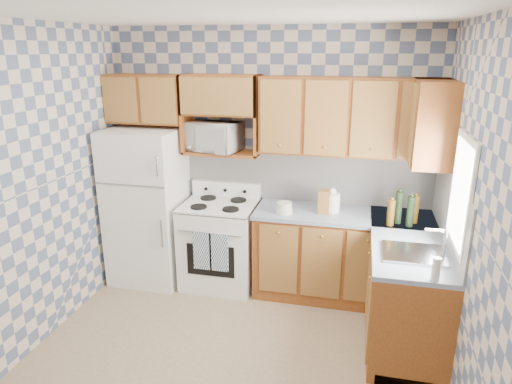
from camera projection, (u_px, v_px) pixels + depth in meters
floor at (230, 362)px, 3.77m from camera, size 3.40×3.40×0.00m
back_wall at (269, 159)px, 4.85m from camera, size 3.40×0.02×2.70m
right_wall at (475, 228)px, 3.00m from camera, size 0.02×3.20×2.70m
backsplash_back at (306, 175)px, 4.80m from camera, size 2.60×0.02×0.56m
backsplash_right at (449, 209)px, 3.79m from camera, size 0.02×1.60×0.56m
refrigerator at (148, 206)px, 4.95m from camera, size 0.75×0.70×1.68m
stove_body at (220, 245)px, 4.92m from camera, size 0.76×0.65×0.90m
cooktop at (219, 205)px, 4.78m from camera, size 0.76×0.65×0.02m
backguard at (226, 189)px, 5.01m from camera, size 0.76×0.08×0.17m
dish_towel_left at (203, 251)px, 4.59m from camera, size 0.19×0.02×0.40m
dish_towel_right at (219, 252)px, 4.55m from camera, size 0.19×0.02×0.40m
base_cabinets_back at (342, 257)px, 4.67m from camera, size 1.75×0.60×0.88m
base_cabinets_right at (404, 287)px, 4.08m from camera, size 0.60×1.60×0.88m
countertop_back at (344, 215)px, 4.52m from camera, size 1.77×0.63×0.04m
countertop_right at (409, 239)px, 3.94m from camera, size 0.63×1.60×0.04m
upper_cabinets_back at (351, 117)px, 4.37m from camera, size 1.75×0.33×0.74m
upper_cabinets_fridge at (146, 99)px, 4.78m from camera, size 0.82×0.33×0.50m
upper_cabinets_right at (432, 122)px, 4.04m from camera, size 0.33×0.70×0.74m
microwave_shelf at (222, 153)px, 4.77m from camera, size 0.80×0.33×0.03m
microwave at (214, 136)px, 4.75m from camera, size 0.61×0.48×0.30m
sink at (413, 254)px, 3.61m from camera, size 0.48×0.40×0.03m
window at (461, 193)px, 3.39m from camera, size 0.02×0.66×0.86m
bottle_0 at (399, 207)px, 4.21m from camera, size 0.07×0.07×0.30m
bottle_1 at (410, 211)px, 4.14m from camera, size 0.07×0.07×0.28m
bottle_2 at (415, 209)px, 4.23m from camera, size 0.07×0.07×0.26m
bottle_3 at (391, 213)px, 4.16m from camera, size 0.07×0.07×0.24m
knife_block at (324, 202)px, 4.48m from camera, size 0.11×0.11×0.24m
electric_kettle at (332, 202)px, 4.53m from camera, size 0.15×0.15×0.19m
food_containers at (284, 208)px, 4.49m from camera, size 0.17×0.17×0.11m
soap_bottle at (436, 269)px, 3.19m from camera, size 0.06×0.06×0.17m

